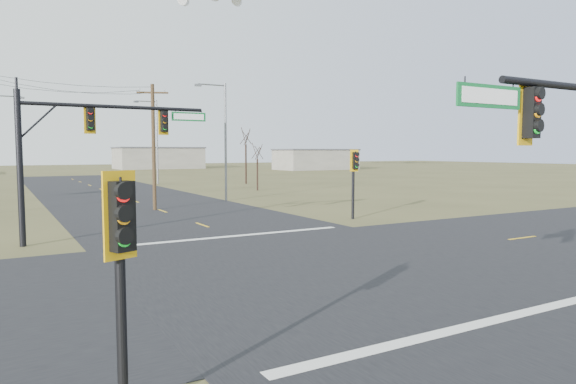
# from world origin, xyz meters

# --- Properties ---
(ground) EXTENTS (320.00, 320.00, 0.00)m
(ground) POSITION_xyz_m (0.00, 0.00, 0.00)
(ground) COLOR brown
(ground) RESTS_ON ground
(road_ew) EXTENTS (160.00, 14.00, 0.02)m
(road_ew) POSITION_xyz_m (0.00, 0.00, 0.01)
(road_ew) COLOR black
(road_ew) RESTS_ON ground
(road_ns) EXTENTS (14.00, 160.00, 0.02)m
(road_ns) POSITION_xyz_m (0.00, 0.00, 0.01)
(road_ns) COLOR black
(road_ns) RESTS_ON ground
(stop_bar_near) EXTENTS (12.00, 0.40, 0.01)m
(stop_bar_near) POSITION_xyz_m (0.00, -7.50, 0.03)
(stop_bar_near) COLOR silver
(stop_bar_near) RESTS_ON road_ns
(stop_bar_far) EXTENTS (12.00, 0.40, 0.01)m
(stop_bar_far) POSITION_xyz_m (0.00, 7.50, 0.03)
(stop_bar_far) COLOR silver
(stop_bar_far) RESTS_ON road_ns
(mast_arm_far) EXTENTS (8.84, 0.51, 6.97)m
(mast_arm_far) POSITION_xyz_m (-6.27, 9.77, 5.04)
(mast_arm_far) COLOR black
(mast_arm_far) RESTS_ON ground
(pedestal_signal_ne) EXTENTS (0.64, 0.55, 4.38)m
(pedestal_signal_ne) POSITION_xyz_m (9.19, 9.78, 3.20)
(pedestal_signal_ne) COLOR black
(pedestal_signal_ne) RESTS_ON ground
(pedestal_signal_sw) EXTENTS (0.67, 0.58, 3.98)m
(pedestal_signal_sw) POSITION_xyz_m (-8.64, -7.94, 2.94)
(pedestal_signal_sw) COLOR black
(pedestal_signal_sw) RESTS_ON ground
(utility_pole_near) EXTENTS (2.10, 0.91, 9.01)m
(utility_pole_near) POSITION_xyz_m (-0.28, 20.99, 4.70)
(utility_pole_near) COLOR #48341F
(utility_pole_near) RESTS_ON ground
(streetlight_a) EXTENTS (2.78, 0.30, 9.98)m
(streetlight_a) POSITION_xyz_m (6.73, 24.91, 5.60)
(streetlight_a) COLOR slate
(streetlight_a) RESTS_ON ground
(streetlight_b) EXTENTS (3.04, 0.46, 10.84)m
(streetlight_b) POSITION_xyz_m (8.03, 50.79, 6.09)
(streetlight_b) COLOR slate
(streetlight_b) RESTS_ON ground
(bare_tree_c) EXTENTS (2.58, 2.58, 5.45)m
(bare_tree_c) POSITION_xyz_m (14.50, 34.06, 4.28)
(bare_tree_c) COLOR black
(bare_tree_c) RESTS_ON ground
(bare_tree_d) EXTENTS (2.96, 2.96, 7.76)m
(bare_tree_d) POSITION_xyz_m (18.41, 45.30, 6.25)
(bare_tree_d) COLOR black
(bare_tree_d) RESTS_ON ground
(warehouse_mid) EXTENTS (20.00, 12.00, 5.00)m
(warehouse_mid) POSITION_xyz_m (25.00, 110.00, 2.50)
(warehouse_mid) COLOR gray
(warehouse_mid) RESTS_ON ground
(warehouse_right) EXTENTS (18.00, 10.00, 4.50)m
(warehouse_right) POSITION_xyz_m (55.00, 85.00, 2.25)
(warehouse_right) COLOR gray
(warehouse_right) RESTS_ON ground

